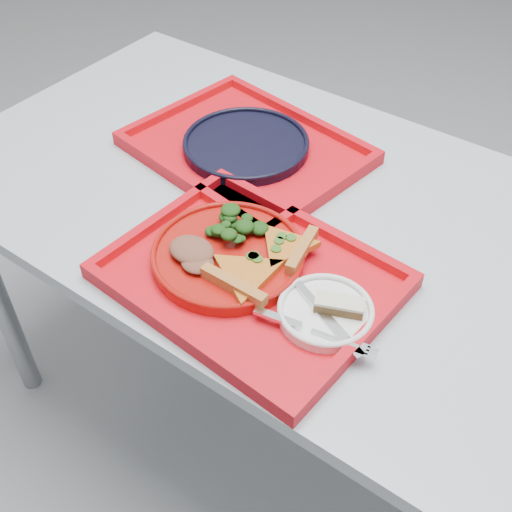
% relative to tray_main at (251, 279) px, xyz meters
% --- Properties ---
extents(ground, '(10.00, 10.00, 0.00)m').
position_rel_tray_main_xyz_m(ground, '(0.02, 0.21, -0.76)').
color(ground, gray).
rests_on(ground, ground).
extents(table, '(1.60, 0.80, 0.75)m').
position_rel_tray_main_xyz_m(table, '(0.02, 0.21, -0.08)').
color(table, '#9AA4AD').
rests_on(table, ground).
extents(tray_main, '(0.47, 0.38, 0.01)m').
position_rel_tray_main_xyz_m(tray_main, '(0.00, 0.00, 0.00)').
color(tray_main, red).
rests_on(tray_main, table).
extents(tray_far, '(0.50, 0.41, 0.01)m').
position_rel_tray_main_xyz_m(tray_far, '(-0.23, 0.29, 0.00)').
color(tray_far, red).
rests_on(tray_far, table).
extents(dinner_plate, '(0.26, 0.26, 0.02)m').
position_rel_tray_main_xyz_m(dinner_plate, '(-0.05, 0.01, 0.02)').
color(dinner_plate, '#A6100B').
rests_on(dinner_plate, tray_main).
extents(side_plate, '(0.15, 0.15, 0.01)m').
position_rel_tray_main_xyz_m(side_plate, '(0.15, 0.00, 0.01)').
color(side_plate, white).
rests_on(side_plate, tray_main).
extents(navy_plate, '(0.26, 0.26, 0.02)m').
position_rel_tray_main_xyz_m(navy_plate, '(-0.23, 0.29, 0.01)').
color(navy_plate, black).
rests_on(navy_plate, tray_far).
extents(pizza_slice_a, '(0.12, 0.14, 0.02)m').
position_rel_tray_main_xyz_m(pizza_slice_a, '(0.01, -0.02, 0.03)').
color(pizza_slice_a, gold).
rests_on(pizza_slice_a, dinner_plate).
extents(pizza_slice_b, '(0.14, 0.13, 0.02)m').
position_rel_tray_main_xyz_m(pizza_slice_b, '(0.02, 0.07, 0.03)').
color(pizza_slice_b, gold).
rests_on(pizza_slice_b, dinner_plate).
extents(salad_heap, '(0.08, 0.07, 0.04)m').
position_rel_tray_main_xyz_m(salad_heap, '(-0.08, 0.06, 0.04)').
color(salad_heap, black).
rests_on(salad_heap, dinner_plate).
extents(meat_portion, '(0.08, 0.07, 0.02)m').
position_rel_tray_main_xyz_m(meat_portion, '(-0.10, -0.03, 0.04)').
color(meat_portion, brown).
rests_on(meat_portion, dinner_plate).
extents(dessert_bar, '(0.08, 0.06, 0.02)m').
position_rel_tray_main_xyz_m(dessert_bar, '(0.16, 0.01, 0.03)').
color(dessert_bar, '#452B17').
rests_on(dessert_bar, side_plate).
extents(knife, '(0.18, 0.09, 0.01)m').
position_rel_tray_main_xyz_m(knife, '(0.15, -0.01, 0.02)').
color(knife, silver).
rests_on(knife, side_plate).
extents(fork, '(0.19, 0.06, 0.01)m').
position_rel_tray_main_xyz_m(fork, '(0.15, -0.05, 0.02)').
color(fork, silver).
rests_on(fork, side_plate).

